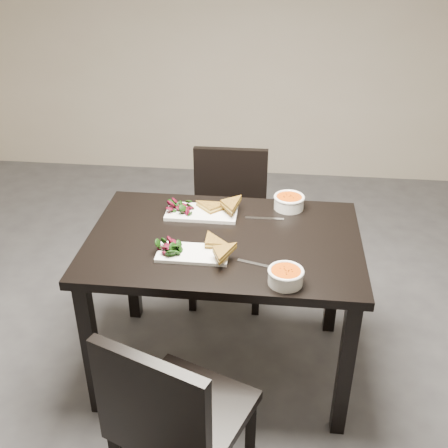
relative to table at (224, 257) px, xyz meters
name	(u,v)px	position (x,y,z in m)	size (l,w,h in m)	color
ground	(242,383)	(0.10, -0.12, -0.65)	(5.00, 5.00, 0.00)	#47474C
table	(224,257)	(0.00, 0.00, 0.00)	(1.20, 0.80, 0.75)	black
chair_near	(173,418)	(-0.09, -0.77, -0.17)	(0.55, 0.55, 0.85)	black
chair_far	(229,216)	(-0.05, 0.68, -0.17)	(0.42, 0.42, 0.85)	black
plate_near	(193,254)	(-0.11, -0.15, 0.11)	(0.30, 0.15, 0.01)	white
sandwich_near	(209,246)	(-0.05, -0.14, 0.14)	(0.15, 0.11, 0.05)	olive
salad_near	(169,246)	(-0.21, -0.15, 0.13)	(0.09, 0.08, 0.04)	black
soup_bowl_near	(286,276)	(0.27, -0.31, 0.13)	(0.14, 0.14, 0.06)	white
cutlery_near	(258,264)	(0.16, -0.20, 0.10)	(0.18, 0.02, 0.00)	silver
plate_far	(202,213)	(-0.13, 0.20, 0.11)	(0.33, 0.17, 0.02)	white
sandwich_far	(215,208)	(-0.06, 0.19, 0.14)	(0.17, 0.13, 0.05)	olive
salad_far	(181,206)	(-0.23, 0.20, 0.14)	(0.10, 0.09, 0.05)	black
soup_bowl_far	(289,201)	(0.28, 0.31, 0.14)	(0.15, 0.15, 0.07)	white
cutlery_far	(265,218)	(0.17, 0.19, 0.10)	(0.18, 0.02, 0.00)	silver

